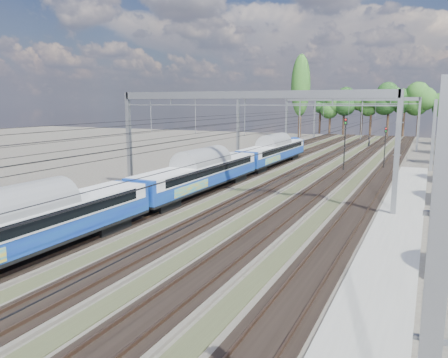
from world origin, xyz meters
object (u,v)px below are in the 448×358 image
at_px(signal_near, 345,138).
at_px(worker, 369,142).
at_px(emu_train, 200,169).
at_px(signal_far, 385,143).

bearing_deg(signal_near, worker, 85.58).
height_order(emu_train, worker, emu_train).
bearing_deg(emu_train, signal_far, 60.82).
relative_size(emu_train, signal_far, 11.38).
xyz_separation_m(worker, signal_near, (1.02, -30.73, 3.03)).
height_order(worker, signal_far, signal_far).
bearing_deg(signal_near, emu_train, -121.14).
distance_m(signal_near, signal_far, 5.83).
xyz_separation_m(emu_train, signal_near, (8.93, 19.31, 1.62)).
bearing_deg(emu_train, worker, 81.02).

